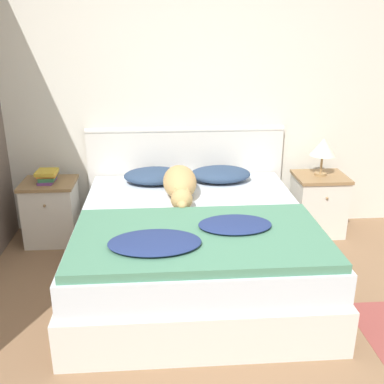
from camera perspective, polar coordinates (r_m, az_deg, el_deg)
name	(u,v)px	position (r m, az deg, el deg)	size (l,w,h in m)	color
ground_plane	(182,381)	(2.69, -1.26, -22.82)	(16.00, 16.00, 0.00)	#896647
wall_back	(169,93)	(4.13, -2.99, 12.41)	(9.00, 0.06, 2.55)	silver
bed	(194,247)	(3.42, 0.24, -7.05)	(1.73, 1.94, 0.54)	silver
headboard	(186,176)	(4.24, -0.79, 2.05)	(1.81, 0.06, 0.98)	silver
nightstand_left	(51,211)	(4.21, -17.41, -2.37)	(0.46, 0.42, 0.57)	silver
nightstand_right	(318,204)	(4.35, 15.71, -1.48)	(0.46, 0.42, 0.57)	silver
pillow_left	(155,176)	(3.96, -4.78, 2.08)	(0.54, 0.38, 0.13)	navy
pillow_right	(220,174)	(3.99, 3.61, 2.27)	(0.54, 0.38, 0.13)	navy
quilt	(198,237)	(2.86, 0.72, -5.78)	(1.62, 0.92, 0.10)	#4C8466
dog	(180,184)	(3.59, -1.52, 1.04)	(0.27, 0.75, 0.24)	tan
book_stack	(47,176)	(4.10, -17.91, 1.98)	(0.18, 0.22, 0.11)	#703D7F
table_lamp	(323,148)	(4.20, 16.32, 5.40)	(0.23, 0.23, 0.34)	#9E7A4C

